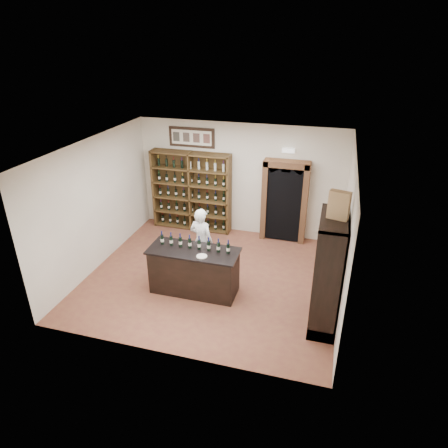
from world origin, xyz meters
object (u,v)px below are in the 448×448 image
at_px(side_cabinet, 328,289).
at_px(shopkeeper, 201,241).
at_px(wine_shelf, 192,191).
at_px(tasting_counter, 194,271).
at_px(wine_crate, 339,205).
at_px(counter_bottle_0, 162,239).

height_order(side_cabinet, shopkeeper, side_cabinet).
xyz_separation_m(wine_shelf, tasting_counter, (1.10, -2.93, -0.61)).
distance_m(tasting_counter, shopkeeper, 0.83).
relative_size(side_cabinet, shopkeeper, 1.39).
xyz_separation_m(tasting_counter, wine_crate, (2.73, -0.32, 1.95)).
xyz_separation_m(wine_shelf, wine_crate, (3.83, -3.26, 1.35)).
xyz_separation_m(tasting_counter, shopkeeper, (-0.09, 0.77, 0.30)).
relative_size(counter_bottle_0, side_cabinet, 0.14).
bearing_deg(wine_shelf, shopkeeper, -65.02).
height_order(tasting_counter, counter_bottle_0, counter_bottle_0).
height_order(counter_bottle_0, shopkeeper, shopkeeper).
relative_size(side_cabinet, wine_crate, 4.49).
bearing_deg(wine_crate, side_cabinet, 107.28).
bearing_deg(shopkeeper, counter_bottle_0, 61.60).
bearing_deg(tasting_counter, wine_crate, -6.76).
bearing_deg(side_cabinet, counter_bottle_0, 173.83).
bearing_deg(side_cabinet, tasting_counter, 173.72).
distance_m(tasting_counter, counter_bottle_0, 0.95).
bearing_deg(counter_bottle_0, tasting_counter, -5.76).
distance_m(wine_shelf, side_cabinet, 5.02).
bearing_deg(counter_bottle_0, wine_shelf, 97.57).
relative_size(tasting_counter, counter_bottle_0, 6.27).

